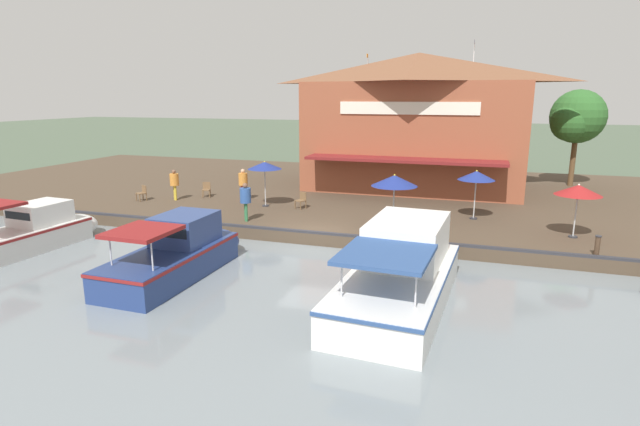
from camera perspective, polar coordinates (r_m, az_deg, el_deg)
ground_plane at (r=21.53m, az=-0.85°, el=-3.95°), size 220.00×220.00×0.00m
quay_deck at (r=31.76m, az=5.57°, el=2.17°), size 22.00×56.00×0.60m
quay_edge_fender at (r=21.44m, az=-0.77°, el=-2.21°), size 0.20×50.40×0.10m
waterfront_restaurant at (r=32.86m, az=10.96°, el=10.37°), size 10.07×13.62×9.04m
patio_umbrella_mid_patio_right at (r=24.66m, az=17.45°, el=4.09°), size 1.72×1.72×2.36m
patio_umbrella_mid_patio_left at (r=22.27m, az=8.50°, el=3.68°), size 2.04×2.04×2.41m
patio_umbrella_far_corner at (r=22.97m, az=27.43°, el=2.33°), size 1.84×1.84×2.27m
patio_umbrella_by_entrance at (r=26.50m, az=-6.35°, el=5.40°), size 1.79×1.79×2.43m
cafe_chair_beside_entrance at (r=29.90m, az=-12.86°, el=2.72°), size 0.57×0.57×0.85m
cafe_chair_mid_patio at (r=26.12m, az=-2.15°, el=1.56°), size 0.58×0.58×0.85m
cafe_chair_facing_river at (r=29.83m, az=-19.65°, el=2.26°), size 0.59×0.59×0.85m
person_at_quay_edge at (r=23.57m, az=-8.52°, el=1.83°), size 0.51×0.51×1.82m
person_mid_patio at (r=29.30m, az=-16.31°, el=3.53°), size 0.49×0.49×1.73m
person_near_entrance at (r=28.43m, az=-8.78°, el=3.70°), size 0.50×0.50×1.78m
motorboat_nearest_quay at (r=16.24m, az=9.58°, el=-6.33°), size 8.48×3.25×2.45m
motorboat_outer_channel at (r=24.31m, az=-29.68°, el=-1.80°), size 6.33×2.42×2.22m
motorboat_far_downstream at (r=18.91m, az=-15.55°, el=-4.27°), size 6.82×2.37×2.10m
mooring_post at (r=20.96m, az=29.12°, el=-3.29°), size 0.22×0.22×0.79m
tree_downstream_bank at (r=36.16m, az=27.21°, el=9.61°), size 3.57×3.40×6.18m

